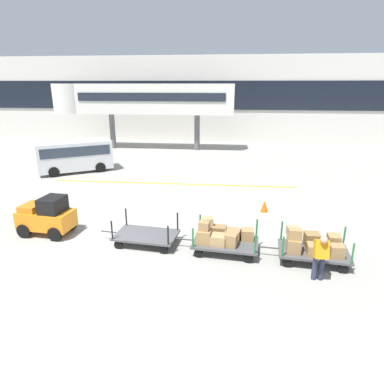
{
  "coord_description": "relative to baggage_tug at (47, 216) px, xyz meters",
  "views": [
    {
      "loc": [
        4.27,
        -10.38,
        5.79
      ],
      "look_at": [
        2.63,
        3.93,
        1.13
      ],
      "focal_mm": 31.36,
      "sensor_mm": 36.0,
      "label": 1
    }
  ],
  "objects": [
    {
      "name": "baggage_handler",
      "position": [
        9.99,
        -2.27,
        0.11
      ],
      "size": [
        0.4,
        0.44,
        1.56
      ],
      "color": "#2D334C",
      "rests_on": "ground_plane"
    },
    {
      "name": "ground_plane",
      "position": [
        2.9,
        -1.28,
        -0.75
      ],
      "size": [
        120.0,
        120.0,
        0.0
      ],
      "primitive_type": "plane",
      "color": "#9E9B91"
    },
    {
      "name": "shuttle_van",
      "position": [
        -3.35,
        9.77,
        0.48
      ],
      "size": [
        5.07,
        4.18,
        2.1
      ],
      "color": "silver",
      "rests_on": "ground_plane"
    },
    {
      "name": "terminal_building",
      "position": [
        2.9,
        24.7,
        3.51
      ],
      "size": [
        62.32,
        2.51,
        8.51
      ],
      "color": "beige",
      "rests_on": "ground_plane"
    },
    {
      "name": "baggage_cart_tail",
      "position": [
        10.03,
        -1.04,
        -0.19
      ],
      "size": [
        3.06,
        1.63,
        1.23
      ],
      "color": "#4C4C4F",
      "rests_on": "ground_plane"
    },
    {
      "name": "baggage_tug",
      "position": [
        0.0,
        0.0,
        0.0
      ],
      "size": [
        2.2,
        1.42,
        1.58
      ],
      "color": "orange",
      "rests_on": "ground_plane"
    },
    {
      "name": "baggage_cart_middle",
      "position": [
        6.97,
        -0.7,
        -0.19
      ],
      "size": [
        3.06,
        1.63,
        1.22
      ],
      "color": "#4C4C4F",
      "rests_on": "ground_plane"
    },
    {
      "name": "jet_bridge",
      "position": [
        -1.51,
        18.71,
        3.71
      ],
      "size": [
        16.49,
        3.0,
        5.8
      ],
      "color": "silver",
      "rests_on": "ground_plane"
    },
    {
      "name": "safety_cone_near",
      "position": [
        8.89,
        3.5,
        -0.48
      ],
      "size": [
        0.36,
        0.36,
        0.55
      ],
      "primitive_type": "cone",
      "color": "#EA590F",
      "rests_on": "ground_plane"
    },
    {
      "name": "baggage_cart_lead",
      "position": [
        4.14,
        -0.43,
        -0.41
      ],
      "size": [
        3.06,
        1.63,
        1.1
      ],
      "color": "#4C4C4F",
      "rests_on": "ground_plane"
    },
    {
      "name": "apron_lead_line",
      "position": [
        3.78,
        7.58,
        -0.75
      ],
      "size": [
        14.7,
        0.36,
        0.01
      ],
      "primitive_type": "cube",
      "rotation": [
        0.0,
        0.0,
        0.01
      ],
      "color": "yellow",
      "rests_on": "ground_plane"
    }
  ]
}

